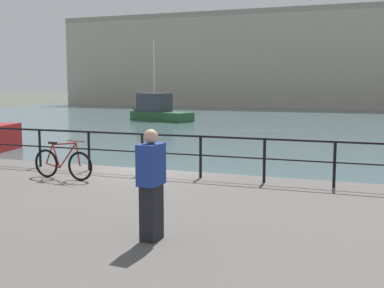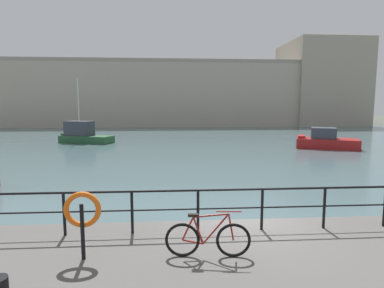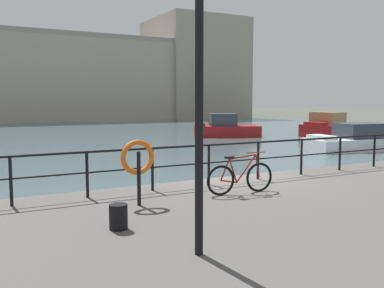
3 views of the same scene
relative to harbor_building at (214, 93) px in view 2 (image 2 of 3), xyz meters
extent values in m
plane|color=#4C5147|center=(-6.96, -56.46, -6.52)|extent=(240.00, 240.00, 0.00)
cube|color=#476066|center=(-6.96, -26.26, -6.51)|extent=(80.00, 60.00, 0.01)
cube|color=#A89E8E|center=(-6.96, 0.01, -0.61)|extent=(73.48, 13.62, 11.81)
cube|color=gray|center=(22.57, 0.01, 1.94)|extent=(14.42, 14.98, 16.92)
cube|color=gray|center=(-6.96, -6.50, 5.64)|extent=(73.48, 0.60, 0.70)
cube|color=maroon|center=(5.60, -36.72, -6.05)|extent=(5.94, 4.48, 0.91)
cube|color=#333842|center=(5.27, -36.58, -5.09)|extent=(2.74, 2.66, 1.01)
cube|color=maroon|center=(3.53, -35.83, -5.48)|extent=(1.30, 1.91, 0.24)
cube|color=#23512D|center=(-17.94, -30.68, -6.13)|extent=(6.02, 3.88, 0.77)
cube|color=#333842|center=(-18.73, -30.39, -4.96)|extent=(3.18, 2.53, 1.55)
cube|color=#23512D|center=(-20.17, -29.85, -5.62)|extent=(1.13, 1.57, 0.24)
cylinder|color=silver|center=(-18.73, -30.39, -1.92)|extent=(0.10, 0.10, 4.53)
cylinder|color=black|center=(-11.52, -57.21, -5.17)|extent=(0.07, 0.07, 1.05)
cylinder|color=black|center=(-9.91, -57.21, -5.17)|extent=(0.07, 0.07, 1.05)
cylinder|color=black|center=(-8.30, -57.21, -5.17)|extent=(0.07, 0.07, 1.05)
cylinder|color=black|center=(-6.68, -57.21, -5.17)|extent=(0.07, 0.07, 1.05)
cylinder|color=black|center=(-5.07, -57.21, -5.17)|extent=(0.07, 0.07, 1.05)
cylinder|color=black|center=(-5.88, -57.21, -4.65)|extent=(24.20, 0.06, 0.06)
cylinder|color=black|center=(-5.88, -57.21, -5.12)|extent=(24.20, 0.04, 0.04)
torus|color=black|center=(-7.69, -58.58, -5.34)|extent=(0.72, 0.12, 0.72)
torus|color=black|center=(-8.73, -58.50, -5.34)|extent=(0.72, 0.12, 0.72)
cylinder|color=maroon|center=(-8.05, -58.55, -5.10)|extent=(0.55, 0.08, 0.66)
cylinder|color=maroon|center=(-8.41, -58.52, -5.13)|extent=(0.24, 0.06, 0.58)
cylinder|color=maroon|center=(-8.15, -58.55, -4.81)|extent=(0.72, 0.10, 0.11)
cylinder|color=maroon|center=(-8.52, -58.51, -5.38)|extent=(0.43, 0.07, 0.12)
cylinder|color=maroon|center=(-8.62, -58.51, -5.09)|extent=(0.26, 0.06, 0.51)
cylinder|color=maroon|center=(-7.74, -58.58, -5.06)|extent=(0.14, 0.05, 0.57)
cube|color=black|center=(-8.51, -58.52, -4.81)|extent=(0.23, 0.11, 0.05)
cylinder|color=maroon|center=(-7.79, -58.58, -4.73)|extent=(0.52, 0.07, 0.02)
cylinder|color=black|center=(-10.75, -58.46, -5.12)|extent=(0.08, 0.08, 1.15)
torus|color=orange|center=(-10.75, -58.40, -4.68)|extent=(0.75, 0.11, 0.75)
camera|label=1|loc=(-1.06, -68.62, -3.33)|focal=45.85mm
camera|label=2|loc=(-8.96, -64.63, -2.60)|focal=29.20mm
camera|label=3|loc=(-13.99, -66.80, -3.48)|focal=39.95mm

